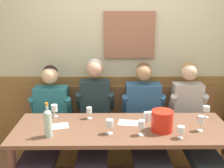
{
  "coord_description": "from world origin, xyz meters",
  "views": [
    {
      "loc": [
        -0.13,
        -2.42,
        1.95
      ],
      "look_at": [
        -0.1,
        0.46,
        1.13
      ],
      "focal_mm": 43.72,
      "sensor_mm": 36.0,
      "label": 1
    }
  ],
  "objects_px": {
    "person_center_right_seat": "(47,126)",
    "wine_glass_near_bucket": "(142,125)",
    "wall_bench": "(119,138)",
    "water_tumbler_left": "(147,117)",
    "water_tumbler_right": "(150,115)",
    "wine_glass_by_bottle": "(206,109)",
    "ice_bucket": "(162,121)",
    "wine_glass_center_rear": "(201,120)",
    "wine_bottle_green_tall": "(48,122)",
    "person_left_seat": "(194,124)",
    "dining_table": "(122,134)",
    "wine_glass_center_front": "(181,130)",
    "person_center_left_seat": "(146,124)",
    "wine_glass_mid_left": "(89,111)",
    "wine_glass_left_end": "(54,108)",
    "person_right_seat": "(94,122)",
    "wine_glass_right_end": "(110,124)"
  },
  "relations": [
    {
      "from": "dining_table",
      "to": "wine_glass_center_rear",
      "type": "distance_m",
      "value": 0.81
    },
    {
      "from": "dining_table",
      "to": "wine_glass_center_front",
      "type": "bearing_deg",
      "value": -24.17
    },
    {
      "from": "wine_glass_mid_left",
      "to": "water_tumbler_right",
      "type": "xyz_separation_m",
      "value": [
        0.68,
        -0.0,
        -0.05
      ]
    },
    {
      "from": "person_center_right_seat",
      "to": "wine_bottle_green_tall",
      "type": "height_order",
      "value": "person_center_right_seat"
    },
    {
      "from": "water_tumbler_left",
      "to": "dining_table",
      "type": "bearing_deg",
      "value": -149.44
    },
    {
      "from": "person_center_left_seat",
      "to": "water_tumbler_left",
      "type": "bearing_deg",
      "value": -95.61
    },
    {
      "from": "water_tumbler_left",
      "to": "water_tumbler_right",
      "type": "relative_size",
      "value": 1.3
    },
    {
      "from": "person_center_right_seat",
      "to": "wine_glass_center_rear",
      "type": "distance_m",
      "value": 1.7
    },
    {
      "from": "wine_glass_right_end",
      "to": "wine_bottle_green_tall",
      "type": "bearing_deg",
      "value": -174.92
    },
    {
      "from": "dining_table",
      "to": "wine_glass_right_end",
      "type": "relative_size",
      "value": 15.2
    },
    {
      "from": "water_tumbler_left",
      "to": "wine_glass_near_bucket",
      "type": "bearing_deg",
      "value": -105.62
    },
    {
      "from": "ice_bucket",
      "to": "wine_glass_near_bucket",
      "type": "bearing_deg",
      "value": -157.11
    },
    {
      "from": "water_tumbler_left",
      "to": "person_center_left_seat",
      "type": "bearing_deg",
      "value": 84.39
    },
    {
      "from": "wine_glass_center_front",
      "to": "wine_glass_left_end",
      "type": "bearing_deg",
      "value": 157.31
    },
    {
      "from": "wine_glass_by_bottle",
      "to": "ice_bucket",
      "type": "bearing_deg",
      "value": -148.82
    },
    {
      "from": "person_right_seat",
      "to": "wine_glass_center_front",
      "type": "xyz_separation_m",
      "value": [
        0.85,
        -0.57,
        0.17
      ]
    },
    {
      "from": "wine_glass_by_bottle",
      "to": "water_tumbler_left",
      "type": "bearing_deg",
      "value": -172.25
    },
    {
      "from": "wine_glass_center_rear",
      "to": "wine_bottle_green_tall",
      "type": "bearing_deg",
      "value": -175.92
    },
    {
      "from": "wall_bench",
      "to": "person_center_right_seat",
      "type": "relative_size",
      "value": 2.01
    },
    {
      "from": "wine_glass_mid_left",
      "to": "wine_glass_center_rear",
      "type": "xyz_separation_m",
      "value": [
        1.14,
        -0.32,
        0.02
      ]
    },
    {
      "from": "wall_bench",
      "to": "wine_glass_right_end",
      "type": "bearing_deg",
      "value": -99.03
    },
    {
      "from": "wine_glass_center_rear",
      "to": "water_tumbler_left",
      "type": "xyz_separation_m",
      "value": [
        -0.51,
        0.25,
        -0.06
      ]
    },
    {
      "from": "person_center_right_seat",
      "to": "person_left_seat",
      "type": "height_order",
      "value": "person_left_seat"
    },
    {
      "from": "person_right_seat",
      "to": "water_tumbler_right",
      "type": "xyz_separation_m",
      "value": [
        0.63,
        -0.09,
        0.12
      ]
    },
    {
      "from": "wine_glass_mid_left",
      "to": "water_tumbler_left",
      "type": "xyz_separation_m",
      "value": [
        0.63,
        -0.07,
        -0.04
      ]
    },
    {
      "from": "wine_bottle_green_tall",
      "to": "wine_glass_near_bucket",
      "type": "distance_m",
      "value": 0.9
    },
    {
      "from": "wine_glass_mid_left",
      "to": "water_tumbler_left",
      "type": "distance_m",
      "value": 0.64
    },
    {
      "from": "wine_glass_by_bottle",
      "to": "wine_glass_mid_left",
      "type": "xyz_separation_m",
      "value": [
        -1.31,
        -0.02,
        -0.0
      ]
    },
    {
      "from": "ice_bucket",
      "to": "water_tumbler_left",
      "type": "relative_size",
      "value": 2.18
    },
    {
      "from": "dining_table",
      "to": "person_center_left_seat",
      "type": "xyz_separation_m",
      "value": [
        0.29,
        0.32,
        -0.03
      ]
    },
    {
      "from": "person_center_left_seat",
      "to": "wine_glass_left_end",
      "type": "relative_size",
      "value": 9.27
    },
    {
      "from": "ice_bucket",
      "to": "person_right_seat",
      "type": "bearing_deg",
      "value": 150.02
    },
    {
      "from": "person_right_seat",
      "to": "wine_glass_center_front",
      "type": "distance_m",
      "value": 1.04
    },
    {
      "from": "wine_glass_center_front",
      "to": "wine_glass_left_end",
      "type": "height_order",
      "value": "wine_glass_left_end"
    },
    {
      "from": "person_left_seat",
      "to": "wine_glass_by_bottle",
      "type": "relative_size",
      "value": 9.81
    },
    {
      "from": "wine_glass_left_end",
      "to": "wine_glass_mid_left",
      "type": "height_order",
      "value": "wine_glass_left_end"
    },
    {
      "from": "person_center_right_seat",
      "to": "ice_bucket",
      "type": "bearing_deg",
      "value": -17.43
    },
    {
      "from": "person_right_seat",
      "to": "person_center_left_seat",
      "type": "distance_m",
      "value": 0.6
    },
    {
      "from": "wine_glass_near_bucket",
      "to": "water_tumbler_left",
      "type": "xyz_separation_m",
      "value": [
        0.09,
        0.34,
        -0.06
      ]
    },
    {
      "from": "person_center_right_seat",
      "to": "wine_glass_near_bucket",
      "type": "xyz_separation_m",
      "value": [
        1.03,
        -0.48,
        0.23
      ]
    },
    {
      "from": "ice_bucket",
      "to": "wine_bottle_green_tall",
      "type": "bearing_deg",
      "value": -174.32
    },
    {
      "from": "wine_glass_near_bucket",
      "to": "wine_glass_center_rear",
      "type": "relative_size",
      "value": 0.96
    },
    {
      "from": "person_center_left_seat",
      "to": "wine_glass_by_bottle",
      "type": "xyz_separation_m",
      "value": [
        0.67,
        -0.06,
        0.21
      ]
    },
    {
      "from": "person_left_seat",
      "to": "wine_bottle_green_tall",
      "type": "relative_size",
      "value": 3.78
    },
    {
      "from": "person_center_left_seat",
      "to": "person_center_right_seat",
      "type": "bearing_deg",
      "value": -179.42
    },
    {
      "from": "water_tumbler_right",
      "to": "wine_glass_center_rear",
      "type": "bearing_deg",
      "value": -34.77
    },
    {
      "from": "wine_glass_near_bucket",
      "to": "wine_glass_left_end",
      "type": "relative_size",
      "value": 1.1
    },
    {
      "from": "dining_table",
      "to": "person_left_seat",
      "type": "xyz_separation_m",
      "value": [
        0.85,
        0.31,
        -0.02
      ]
    },
    {
      "from": "wine_bottle_green_tall",
      "to": "wine_glass_center_front",
      "type": "bearing_deg",
      "value": -2.28
    },
    {
      "from": "person_center_left_seat",
      "to": "water_tumbler_left",
      "type": "distance_m",
      "value": 0.23
    }
  ]
}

